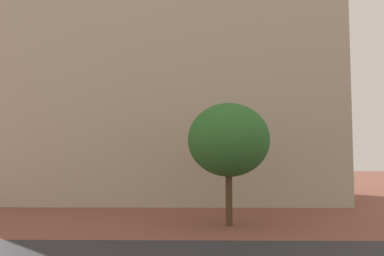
% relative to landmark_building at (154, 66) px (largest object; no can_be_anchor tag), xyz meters
% --- Properties ---
extents(ground_plane, '(120.00, 120.00, 0.00)m').
position_rel_landmark_building_xyz_m(ground_plane, '(3.36, -14.33, -10.16)').
color(ground_plane, brown).
extents(landmark_building, '(27.50, 10.98, 36.47)m').
position_rel_landmark_building_xyz_m(landmark_building, '(0.00, 0.00, 0.00)').
color(landmark_building, '#B2A893').
rests_on(landmark_building, ground_plane).
extents(tree_curb_far, '(3.86, 3.86, 5.74)m').
position_rel_landmark_building_xyz_m(tree_curb_far, '(4.82, -11.14, -6.17)').
color(tree_curb_far, '#4C3823').
rests_on(tree_curb_far, ground_plane).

